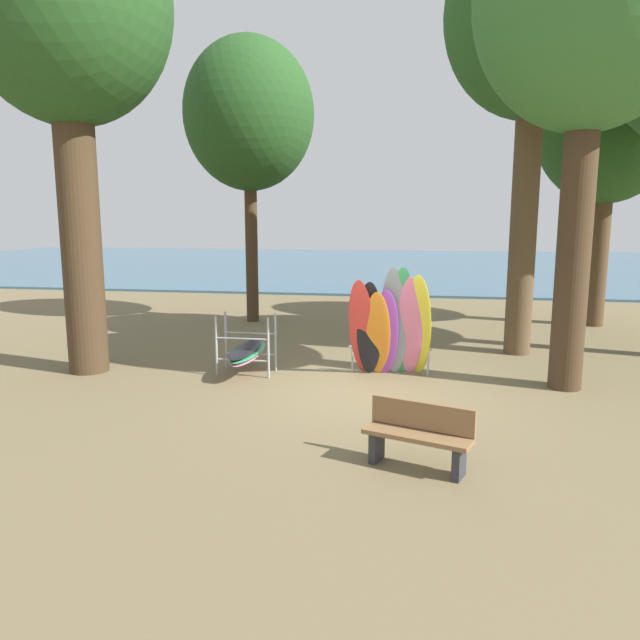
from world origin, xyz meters
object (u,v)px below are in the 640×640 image
object	(u,v)px
tree_far_right_back	(609,123)
leaning_board_pile	(391,328)
tree_deep_back	(249,116)
board_storage_rack	(247,351)
tree_foreground_left	(66,12)
tree_foreground_right	(592,0)
tree_far_left_back	(535,19)
park_bench	(419,434)

from	to	relation	value
tree_far_right_back	leaning_board_pile	size ratio (longest dim) A/B	3.65
tree_deep_back	board_storage_rack	world-z (taller)	tree_deep_back
tree_foreground_left	leaning_board_pile	world-z (taller)	tree_foreground_left
tree_foreground_right	tree_deep_back	size ratio (longest dim) A/B	1.09
tree_far_left_back	board_storage_rack	size ratio (longest dim) A/B	4.70
tree_deep_back	tree_far_right_back	bearing A→B (deg)	5.60
tree_foreground_left	leaning_board_pile	size ratio (longest dim) A/B	4.24
leaning_board_pile	tree_far_right_back	bearing A→B (deg)	50.87
tree_deep_back	park_bench	size ratio (longest dim) A/B	5.87
tree_foreground_left	leaning_board_pile	distance (m)	8.83
tree_foreground_right	tree_deep_back	distance (m)	10.20
tree_far_right_back	board_storage_rack	distance (m)	12.62
tree_far_right_back	tree_far_left_back	bearing A→B (deg)	-123.51
tree_far_right_back	tree_foreground_right	bearing A→B (deg)	-108.39
leaning_board_pile	board_storage_rack	world-z (taller)	leaning_board_pile
tree_far_right_back	board_storage_rack	xyz separation A→B (m)	(-8.74, -7.28, -5.46)
tree_foreground_left	park_bench	distance (m)	10.40
tree_foreground_right	tree_far_left_back	size ratio (longest dim) A/B	0.94
tree_foreground_right	board_storage_rack	world-z (taller)	tree_foreground_right
tree_deep_back	board_storage_rack	xyz separation A→B (m)	(1.69, -6.26, -5.79)
tree_far_left_back	tree_far_right_back	size ratio (longest dim) A/B	1.20
leaning_board_pile	park_bench	bearing A→B (deg)	-82.17
tree_foreground_left	leaning_board_pile	xyz separation A→B (m)	(6.34, 0.57, -6.12)
tree_deep_back	leaning_board_pile	world-z (taller)	tree_deep_back
tree_far_right_back	park_bench	xyz separation A→B (m)	(-5.17, -11.54, -5.48)
tree_deep_back	tree_foreground_left	bearing A→B (deg)	-104.21
tree_foreground_left	tree_far_left_back	xyz separation A→B (m)	(9.24, 3.33, 0.40)
tree_foreground_left	leaning_board_pile	bearing A→B (deg)	5.16
tree_far_left_back	tree_far_right_back	xyz separation A→B (m)	(2.88, 4.35, -1.63)
tree_far_right_back	tree_deep_back	bearing A→B (deg)	-174.40
tree_deep_back	board_storage_rack	bearing A→B (deg)	-74.87
board_storage_rack	tree_far_left_back	bearing A→B (deg)	26.59
board_storage_rack	park_bench	bearing A→B (deg)	-50.00
board_storage_rack	park_bench	world-z (taller)	board_storage_rack
tree_far_left_back	leaning_board_pile	world-z (taller)	tree_far_left_back
board_storage_rack	park_bench	size ratio (longest dim) A/B	1.46
tree_far_left_back	tree_far_right_back	distance (m)	5.46
tree_deep_back	leaning_board_pile	xyz separation A→B (m)	(4.66, -6.08, -5.23)
tree_deep_back	tree_foreground_right	bearing A→B (deg)	-38.16
tree_foreground_left	board_storage_rack	distance (m)	7.50
tree_foreground_left	tree_far_right_back	distance (m)	14.40
tree_foreground_right	tree_deep_back	bearing A→B (deg)	141.84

